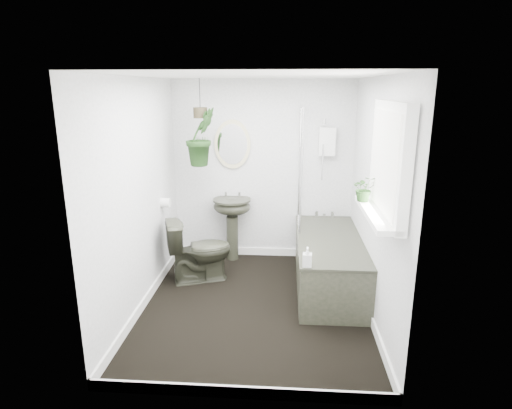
{
  "coord_description": "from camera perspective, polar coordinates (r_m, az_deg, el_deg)",
  "views": [
    {
      "loc": [
        0.29,
        -4.02,
        2.2
      ],
      "look_at": [
        0.0,
        0.15,
        1.05
      ],
      "focal_mm": 30.0,
      "sensor_mm": 36.0,
      "label": 1
    }
  ],
  "objects": [
    {
      "name": "wall_sconce",
      "position": [
        5.55,
        -7.3,
        6.96
      ],
      "size": [
        0.04,
        0.04,
        0.22
      ],
      "primitive_type": "cylinder",
      "color": "black",
      "rests_on": "wall_back"
    },
    {
      "name": "wall_left",
      "position": [
        4.4,
        -15.39,
        1.02
      ],
      "size": [
        0.02,
        2.8,
        2.3
      ],
      "primitive_type": "cube",
      "color": "silver",
      "rests_on": "ground"
    },
    {
      "name": "oval_mirror",
      "position": [
        5.48,
        -3.17,
        8.01
      ],
      "size": [
        0.46,
        0.03,
        0.62
      ],
      "primitive_type": "ellipsoid",
      "color": "beige",
      "rests_on": "wall_back"
    },
    {
      "name": "pedestal_sink",
      "position": [
        5.59,
        -3.18,
        -3.29
      ],
      "size": [
        0.57,
        0.52,
        0.83
      ],
      "primitive_type": null,
      "rotation": [
        0.0,
        0.0,
        -0.24
      ],
      "color": "#292B20",
      "rests_on": "floor"
    },
    {
      "name": "bathtub",
      "position": [
        4.93,
        9.69,
        -7.63
      ],
      "size": [
        0.72,
        1.72,
        0.58
      ],
      "primitive_type": null,
      "color": "#292B20",
      "rests_on": "floor"
    },
    {
      "name": "ceiling",
      "position": [
        4.03,
        -0.16,
        16.95
      ],
      "size": [
        2.3,
        2.8,
        0.02
      ],
      "primitive_type": "cube",
      "color": "white",
      "rests_on": "ground"
    },
    {
      "name": "bath_screen",
      "position": [
        5.1,
        5.96,
        4.9
      ],
      "size": [
        0.04,
        0.72,
        1.4
      ],
      "primitive_type": null,
      "color": "silver",
      "rests_on": "bathtub"
    },
    {
      "name": "toilet_roll_holder",
      "position": [
        5.09,
        -12.01,
        0.24
      ],
      "size": [
        0.11,
        0.11,
        0.11
      ],
      "primitive_type": "cylinder",
      "rotation": [
        0.0,
        1.57,
        0.0
      ],
      "color": "white",
      "rests_on": "wall_left"
    },
    {
      "name": "hanging_plant",
      "position": [
        5.1,
        -7.33,
        8.93
      ],
      "size": [
        0.47,
        0.47,
        0.68
      ],
      "primitive_type": "imported",
      "rotation": [
        0.0,
        0.0,
        0.78
      ],
      "color": "black",
      "rests_on": "ceiling"
    },
    {
      "name": "soap_bottle",
      "position": [
        4.04,
        6.85,
        -6.95
      ],
      "size": [
        0.09,
        0.09,
        0.19
      ],
      "primitive_type": "imported",
      "rotation": [
        0.0,
        0.0,
        -0.07
      ],
      "color": "black",
      "rests_on": "bathtub"
    },
    {
      "name": "wall_back",
      "position": [
        5.54,
        0.92,
        4.45
      ],
      "size": [
        2.3,
        0.02,
        2.3
      ],
      "primitive_type": "cube",
      "color": "silver",
      "rests_on": "ground"
    },
    {
      "name": "skirting",
      "position": [
        4.57,
        -0.13,
        -12.7
      ],
      "size": [
        2.3,
        2.8,
        0.1
      ],
      "primitive_type": "cube",
      "color": "white",
      "rests_on": "floor"
    },
    {
      "name": "sill_plant",
      "position": [
        3.78,
        14.25,
        2.09
      ],
      "size": [
        0.21,
        0.19,
        0.22
      ],
      "primitive_type": "imported",
      "rotation": [
        0.0,
        0.0,
        0.06
      ],
      "color": "black",
      "rests_on": "window_sill"
    },
    {
      "name": "toilet",
      "position": [
        5.04,
        -7.54,
        -6.05
      ],
      "size": [
        0.82,
        0.63,
        0.74
      ],
      "primitive_type": "imported",
      "rotation": [
        0.0,
        0.0,
        1.91
      ],
      "color": "#292B20",
      "rests_on": "floor"
    },
    {
      "name": "window_recess",
      "position": [
        3.46,
        17.37,
        5.54
      ],
      "size": [
        0.08,
        1.0,
        0.9
      ],
      "primitive_type": "cube",
      "color": "white",
      "rests_on": "wall_right"
    },
    {
      "name": "shower_box",
      "position": [
        5.42,
        9.45,
        8.29
      ],
      "size": [
        0.2,
        0.1,
        0.35
      ],
      "primitive_type": "cube",
      "color": "white",
      "rests_on": "wall_back"
    },
    {
      "name": "window_blinds",
      "position": [
        3.45,
        16.64,
        5.57
      ],
      "size": [
        0.01,
        0.86,
        0.76
      ],
      "primitive_type": "cube",
      "color": "white",
      "rests_on": "wall_right"
    },
    {
      "name": "floor",
      "position": [
        4.6,
        -0.13,
        -13.36
      ],
      "size": [
        2.3,
        2.8,
        0.02
      ],
      "primitive_type": "cube",
      "color": "black",
      "rests_on": "ground"
    },
    {
      "name": "wall_right",
      "position": [
        4.24,
        15.67,
        0.48
      ],
      "size": [
        0.02,
        2.8,
        2.3
      ],
      "primitive_type": "cube",
      "color": "silver",
      "rests_on": "ground"
    },
    {
      "name": "window_sill",
      "position": [
        3.53,
        15.73,
        -1.13
      ],
      "size": [
        0.18,
        1.0,
        0.04
      ],
      "primitive_type": "cube",
      "color": "white",
      "rests_on": "wall_right"
    },
    {
      "name": "wall_front",
      "position": [
        2.83,
        -2.23,
        -6.41
      ],
      "size": [
        2.3,
        0.02,
        2.3
      ],
      "primitive_type": "cube",
      "color": "silver",
      "rests_on": "ground"
    },
    {
      "name": "hanging_pot",
      "position": [
        5.08,
        -7.43,
        12.05
      ],
      "size": [
        0.16,
        0.16,
        0.12
      ],
      "primitive_type": "cylinder",
      "color": "#2C2618",
      "rests_on": "ceiling"
    }
  ]
}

